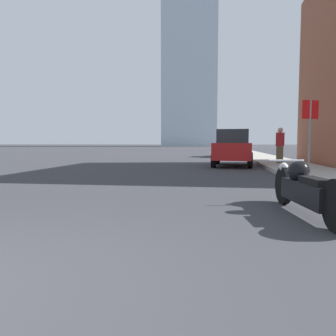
# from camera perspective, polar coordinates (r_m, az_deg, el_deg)

# --- Properties ---
(sidewalk) EXTENTS (2.38, 240.00, 0.15)m
(sidewalk) POSITION_cam_1_polar(r_m,az_deg,el_deg) (41.88, 12.81, 2.90)
(sidewalk) COLOR #9E998E
(sidewalk) RESTS_ON ground_plane
(distant_tower) EXTENTS (16.34, 16.34, 51.69)m
(distant_tower) POSITION_cam_1_polar(r_m,az_deg,el_deg) (106.94, 4.06, 17.79)
(distant_tower) COLOR silver
(distant_tower) RESTS_ON ground_plane
(motorcycle) EXTENTS (0.65, 2.59, 0.82)m
(motorcycle) POSITION_cam_1_polar(r_m,az_deg,el_deg) (5.45, 22.63, -3.31)
(motorcycle) COLOR black
(motorcycle) RESTS_ON ground_plane
(parked_car_red) EXTENTS (2.05, 4.13, 1.73)m
(parked_car_red) POSITION_cam_1_polar(r_m,az_deg,el_deg) (15.98, 11.22, 3.47)
(parked_car_red) COLOR red
(parked_car_red) RESTS_ON ground_plane
(parked_car_green) EXTENTS (1.98, 4.36, 1.78)m
(parked_car_green) POSITION_cam_1_polar(r_m,az_deg,el_deg) (26.46, 10.75, 3.83)
(parked_car_green) COLOR #1E6B33
(parked_car_green) RESTS_ON ground_plane
(stop_sign) EXTENTS (0.57, 0.26, 2.34)m
(stop_sign) POSITION_cam_1_polar(r_m,az_deg,el_deg) (11.73, 23.48, 7.14)
(stop_sign) COLOR slate
(stop_sign) RESTS_ON sidewalk
(pedestrian) EXTENTS (0.36, 0.24, 1.68)m
(pedestrian) POSITION_cam_1_polar(r_m,az_deg,el_deg) (16.45, 18.91, 3.83)
(pedestrian) COLOR brown
(pedestrian) RESTS_ON sidewalk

